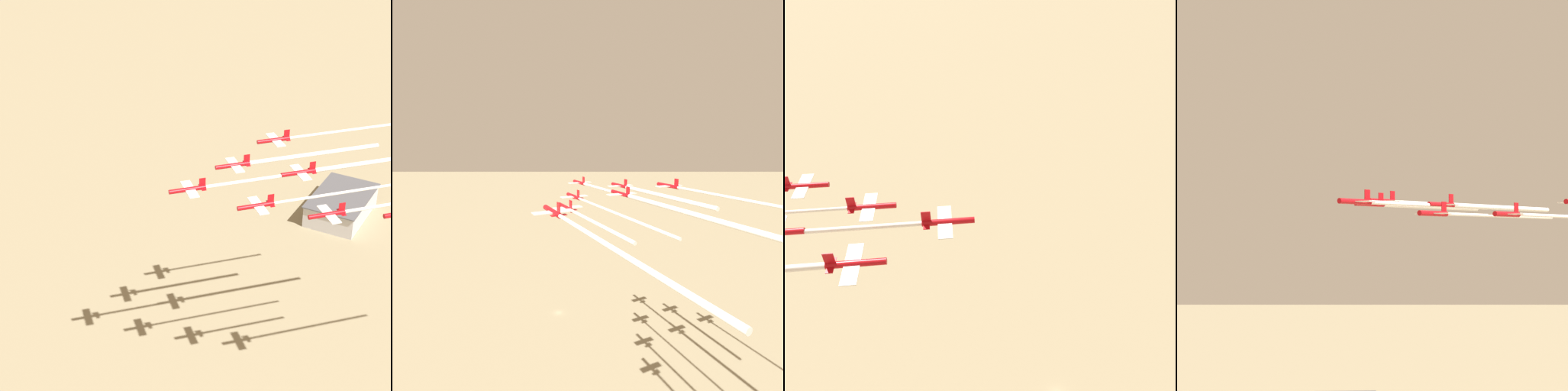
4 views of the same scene
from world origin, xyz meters
TOP-DOWN VIEW (x-y plane):
  - jet_0 at (22.69, -23.63)m, footprint 9.28×9.25m
  - jet_1 at (27.80, -42.42)m, footprint 9.28×9.25m
  - jet_2 at (41.60, -28.30)m, footprint 9.28×9.25m
  - jet_3 at (32.91, -61.21)m, footprint 9.28×9.25m
  - smoke_trail_0 at (43.87, -44.32)m, footprint 36.02×35.22m

SIDE VIEW (x-z plane):
  - jet_1 at x=27.80m, z-range 74.46..78.04m
  - jet_3 at x=32.91m, z-range 74.47..78.06m
  - smoke_trail_0 at x=43.87m, z-range 78.27..79.25m
  - jet_0 at x=22.69m, z-range 77.02..80.60m
  - jet_2 at x=41.60m, z-range 77.26..80.84m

